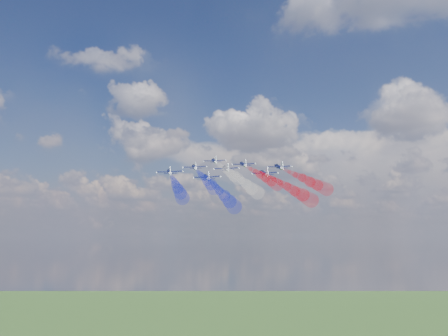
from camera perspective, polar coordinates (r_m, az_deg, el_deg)
The scene contains 16 objects.
jet_lead at distance 182.67m, azimuth -1.14°, elevation 0.82°, with size 8.77×10.97×2.92m, color black, non-canonical shape.
trail_lead at distance 159.67m, azimuth 0.24°, elevation -0.24°, with size 3.66×37.48×3.66m, color white, non-canonical shape.
jet_inner_left at distance 172.37m, azimuth -3.47°, elevation 0.09°, with size 8.77×10.97×2.92m, color black, non-canonical shape.
trail_inner_left at distance 149.26m, azimuth -2.36°, elevation -1.15°, with size 3.66×37.48×3.66m, color #1924D8, non-canonical shape.
jet_inner_right at distance 173.85m, azimuth 2.26°, elevation 0.42°, with size 8.77×10.97×2.92m, color black, non-canonical shape.
trail_inner_right at distance 151.18m, azimuth 4.23°, elevation -0.76°, with size 3.66×37.48×3.66m, color red, non-canonical shape.
jet_outer_left at distance 158.45m, azimuth -6.38°, elevation -0.48°, with size 8.77×10.97×2.92m, color black, non-canonical shape.
trail_outer_left at distance 135.25m, azimuth -5.65°, elevation -1.94°, with size 3.66×37.48×3.66m, color #1924D8, non-canonical shape.
jet_center_third at distance 161.87m, azimuth 0.23°, elevation -0.09°, with size 8.77×10.97×2.92m, color black, non-canonical shape.
trail_center_third at distance 139.05m, azimuth 2.04°, elevation -1.46°, with size 3.66×37.48×3.66m, color white, non-canonical shape.
jet_outer_right at distance 166.66m, azimuth 6.42°, elevation 0.12°, with size 8.77×10.97×2.92m, color black, non-canonical shape.
trail_outer_right at distance 144.52m, azimuth 9.14°, elevation -1.16°, with size 3.66×37.48×3.66m, color red, non-canonical shape.
jet_rear_left at distance 151.19m, azimuth -2.02°, elevation -1.10°, with size 8.77×10.97×2.92m, color black, non-canonical shape.
trail_rear_left at distance 128.27m, azimuth -0.47°, elevation -2.76°, with size 3.66×37.48×3.66m, color #1924D8, non-canonical shape.
jet_rear_right at distance 154.90m, azimuth 4.70°, elevation -0.63°, with size 8.77×10.97×2.92m, color black, non-canonical shape.
trail_rear_right at distance 132.60m, azimuth 7.36°, elevation -2.15°, with size 3.66×37.48×3.66m, color red, non-canonical shape.
Camera 1 is at (98.49, -114.46, 110.58)m, focal length 39.21 mm.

